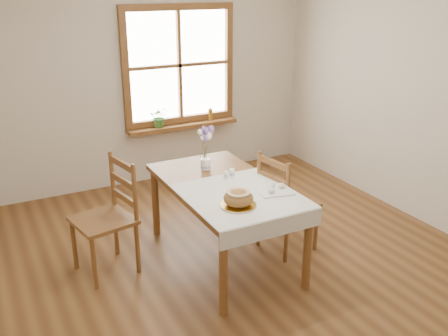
# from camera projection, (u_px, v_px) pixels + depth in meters

# --- Properties ---
(ground) EXTENTS (5.00, 5.00, 0.00)m
(ground) POSITION_uv_depth(u_px,v_px,m) (240.00, 273.00, 4.43)
(ground) COLOR brown
(ground) RESTS_ON ground
(room_walls) EXTENTS (4.60, 5.10, 2.65)m
(room_walls) POSITION_uv_depth(u_px,v_px,m) (242.00, 82.00, 3.82)
(room_walls) COLOR beige
(room_walls) RESTS_ON ground
(window) EXTENTS (1.46, 0.08, 1.46)m
(window) POSITION_uv_depth(u_px,v_px,m) (179.00, 65.00, 6.18)
(window) COLOR brown
(window) RESTS_ON ground
(window_sill) EXTENTS (1.46, 0.20, 0.05)m
(window_sill) POSITION_uv_depth(u_px,v_px,m) (183.00, 126.00, 6.39)
(window_sill) COLOR brown
(window_sill) RESTS_ON ground
(dining_table) EXTENTS (0.90, 1.60, 0.75)m
(dining_table) POSITION_uv_depth(u_px,v_px,m) (224.00, 193.00, 4.44)
(dining_table) COLOR brown
(dining_table) RESTS_ON ground
(table_linen) EXTENTS (0.91, 0.99, 0.01)m
(table_linen) POSITION_uv_depth(u_px,v_px,m) (241.00, 196.00, 4.16)
(table_linen) COLOR silver
(table_linen) RESTS_ON dining_table
(chair_left) EXTENTS (0.58, 0.56, 1.02)m
(chair_left) POSITION_uv_depth(u_px,v_px,m) (103.00, 219.00, 4.30)
(chair_left) COLOR brown
(chair_left) RESTS_ON ground
(chair_right) EXTENTS (0.54, 0.52, 0.97)m
(chair_right) POSITION_uv_depth(u_px,v_px,m) (288.00, 201.00, 4.70)
(chair_right) COLOR brown
(chair_right) RESTS_ON ground
(bread_plate) EXTENTS (0.31, 0.31, 0.01)m
(bread_plate) POSITION_uv_depth(u_px,v_px,m) (238.00, 205.00, 3.95)
(bread_plate) COLOR white
(bread_plate) RESTS_ON table_linen
(bread_loaf) EXTENTS (0.24, 0.24, 0.13)m
(bread_loaf) POSITION_uv_depth(u_px,v_px,m) (238.00, 197.00, 3.93)
(bread_loaf) COLOR olive
(bread_loaf) RESTS_ON bread_plate
(egg_napkin) EXTENTS (0.32, 0.29, 0.01)m
(egg_napkin) POSITION_uv_depth(u_px,v_px,m) (275.00, 191.00, 4.22)
(egg_napkin) COLOR silver
(egg_napkin) RESTS_ON table_linen
(eggs) EXTENTS (0.25, 0.23, 0.05)m
(eggs) POSITION_uv_depth(u_px,v_px,m) (275.00, 188.00, 4.21)
(eggs) COLOR white
(eggs) RESTS_ON egg_napkin
(salt_shaker) EXTENTS (0.06, 0.06, 0.09)m
(salt_shaker) POSITION_uv_depth(u_px,v_px,m) (232.00, 173.00, 4.51)
(salt_shaker) COLOR white
(salt_shaker) RESTS_ON table_linen
(pepper_shaker) EXTENTS (0.05, 0.05, 0.08)m
(pepper_shaker) POSITION_uv_depth(u_px,v_px,m) (226.00, 175.00, 4.48)
(pepper_shaker) COLOR white
(pepper_shaker) RESTS_ON table_linen
(flower_vase) EXTENTS (0.11, 0.11, 0.10)m
(flower_vase) POSITION_uv_depth(u_px,v_px,m) (206.00, 165.00, 4.71)
(flower_vase) COLOR white
(flower_vase) RESTS_ON dining_table
(lavender_bouquet) EXTENTS (0.17, 0.17, 0.31)m
(lavender_bouquet) POSITION_uv_depth(u_px,v_px,m) (205.00, 144.00, 4.64)
(lavender_bouquet) COLOR #7F60AA
(lavender_bouquet) RESTS_ON flower_vase
(potted_plant) EXTENTS (0.30, 0.32, 0.20)m
(potted_plant) POSITION_uv_depth(u_px,v_px,m) (160.00, 119.00, 6.21)
(potted_plant) COLOR #3E742E
(potted_plant) RESTS_ON window_sill
(amber_bottle) EXTENTS (0.07, 0.07, 0.16)m
(amber_bottle) POSITION_uv_depth(u_px,v_px,m) (210.00, 114.00, 6.52)
(amber_bottle) COLOR #9D6B1D
(amber_bottle) RESTS_ON window_sill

